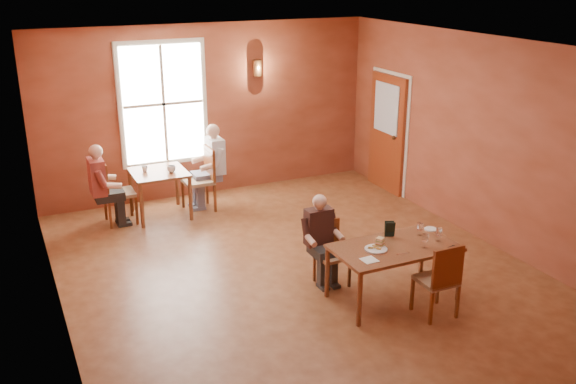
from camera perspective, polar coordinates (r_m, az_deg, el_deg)
name	(u,v)px	position (r m, az deg, el deg)	size (l,w,h in m)	color
ground	(294,269)	(8.81, 0.56, -6.85)	(6.00, 7.00, 0.01)	brown
wall_back	(208,111)	(11.40, -7.10, 7.19)	(6.00, 0.04, 3.00)	brown
wall_front	(479,277)	(5.53, 16.61, -7.28)	(6.00, 0.04, 3.00)	brown
wall_left	(49,198)	(7.52, -20.50, -0.48)	(0.04, 7.00, 3.00)	brown
wall_right	(478,138)	(9.88, 16.54, 4.59)	(0.04, 7.00, 3.00)	brown
ceiling	(295,45)	(7.94, 0.63, 12.93)	(6.00, 7.00, 0.04)	white
window	(163,104)	(11.10, -11.01, 7.70)	(1.36, 0.10, 1.96)	white
door	(386,133)	(11.71, 8.75, 5.17)	(0.12, 1.04, 2.10)	maroon
wall_sconce	(257,68)	(11.49, -2.75, 10.96)	(0.16, 0.16, 0.28)	brown
main_table	(393,272)	(8.03, 9.34, -7.07)	(1.50, 0.85, 0.71)	brown
chair_diner_main	(332,255)	(8.26, 3.94, -5.57)	(0.37, 0.37, 0.83)	#4C3017
diner_main	(333,245)	(8.17, 4.07, -4.70)	(0.45, 0.45, 1.13)	#31231B
chair_empty	(436,278)	(7.73, 13.04, -7.49)	(0.41, 0.41, 0.93)	brown
plate_food	(376,248)	(7.74, 7.83, -5.00)	(0.27, 0.27, 0.04)	silver
sandwich	(380,243)	(7.81, 8.18, -4.51)	(0.09, 0.08, 0.10)	tan
goblet_a	(420,229)	(8.20, 11.63, -3.23)	(0.07, 0.07, 0.18)	white
goblet_b	(439,234)	(8.08, 13.27, -3.68)	(0.07, 0.07, 0.19)	white
goblet_c	(425,240)	(7.88, 12.08, -4.24)	(0.07, 0.07, 0.19)	white
menu_stand	(390,229)	(8.12, 9.03, -3.25)	(0.12, 0.06, 0.20)	black
knife	(403,254)	(7.70, 10.20, -5.41)	(0.18, 0.01, 0.00)	white
napkin	(369,260)	(7.48, 7.24, -6.01)	(0.17, 0.17, 0.01)	white
side_plate	(431,229)	(8.45, 12.56, -3.24)	(0.16, 0.16, 0.01)	white
sunglasses	(451,247)	(7.98, 14.31, -4.78)	(0.12, 0.04, 0.01)	black
second_table	(160,194)	(10.68, -11.30, -0.16)	(0.87, 0.87, 0.77)	brown
chair_diner_white	(198,180)	(10.78, -8.01, 1.10)	(0.47, 0.47, 1.07)	brown
diner_white	(199,171)	(10.75, -7.90, 1.90)	(0.55, 0.55, 1.38)	silver
chair_diner_maroon	(119,192)	(10.51, -14.77, 0.03)	(0.46, 0.46, 1.04)	#432A15
diner_maroon	(117,184)	(10.47, -14.99, 0.69)	(0.52, 0.52, 1.30)	maroon
cup_a	(171,169)	(10.47, -10.32, 2.03)	(0.14, 0.14, 0.11)	silver
cup_b	(145,169)	(10.58, -12.62, 2.01)	(0.10, 0.10, 0.09)	white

